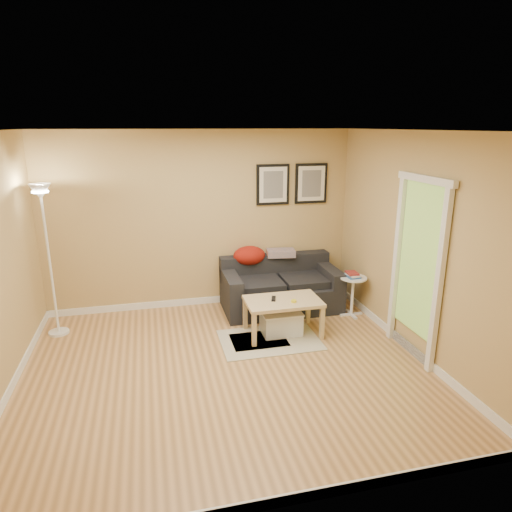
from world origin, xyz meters
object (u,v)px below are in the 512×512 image
coffee_table (283,317)px  floor_lamp (50,266)px  sofa (281,285)px  storage_bin (281,323)px  book_stack (353,275)px  side_table (352,296)px

coffee_table → floor_lamp: bearing=-175.9°
coffee_table → sofa: bearing=93.1°
sofa → storage_bin: sofa is taller
sofa → book_stack: (0.92, -0.46, 0.24)m
coffee_table → side_table: bearing=35.3°
book_stack → coffee_table: bearing=-156.3°
coffee_table → floor_lamp: floor_lamp is taller
floor_lamp → coffee_table: bearing=-14.0°
coffee_table → storage_bin: 0.09m
storage_bin → side_table: 1.22m
side_table → floor_lamp: size_ratio=0.29×
book_stack → floor_lamp: (-4.01, 0.34, 0.32)m
sofa → side_table: size_ratio=2.93×
floor_lamp → book_stack: bearing=-4.9°
storage_bin → side_table: (1.17, 0.34, 0.13)m
coffee_table → storage_bin: size_ratio=1.87×
book_stack → sofa: bearing=158.8°
coffee_table → book_stack: 1.26m
sofa → floor_lamp: size_ratio=0.86×
storage_bin → floor_lamp: size_ratio=0.26×
storage_bin → book_stack: bearing=17.2°
coffee_table → storage_bin: (-0.02, 0.01, -0.08)m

